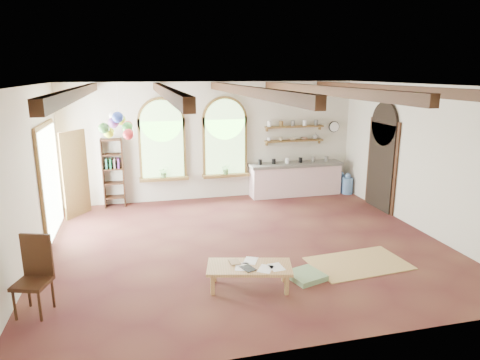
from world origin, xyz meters
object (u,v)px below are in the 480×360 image
object	(u,v)px
side_chair	(34,292)
kitchen_counter	(295,179)
coffee_table	(249,268)
balloon_cluster	(119,126)

from	to	relation	value
side_chair	kitchen_counter	bearing A→B (deg)	39.94
coffee_table	side_chair	world-z (taller)	side_chair
coffee_table	balloon_cluster	world-z (taller)	balloon_cluster
coffee_table	side_chair	size ratio (longest dim) A/B	1.27
kitchen_counter	balloon_cluster	size ratio (longest dim) A/B	2.34
kitchen_counter	balloon_cluster	bearing A→B (deg)	-161.07
kitchen_counter	coffee_table	distance (m)	5.68
side_chair	balloon_cluster	bearing A→B (deg)	69.84
coffee_table	balloon_cluster	distance (m)	4.41
balloon_cluster	coffee_table	bearing A→B (deg)	-59.32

